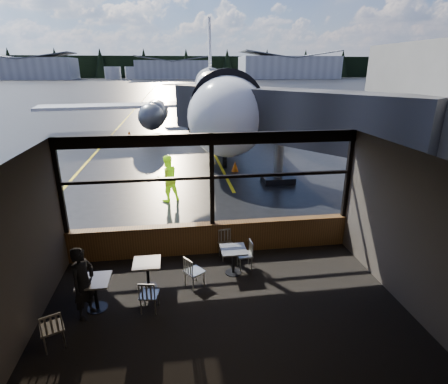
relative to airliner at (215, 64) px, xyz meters
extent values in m
plane|color=black|center=(-2.60, 98.94, -5.41)|extent=(520.00, 520.00, 0.00)
cube|color=black|center=(-2.60, -24.06, -5.40)|extent=(8.00, 6.00, 0.01)
cube|color=#38332D|center=(-2.60, -24.06, -1.91)|extent=(8.00, 6.00, 0.04)
cube|color=#4C443D|center=(-6.60, -24.06, -3.66)|extent=(0.04, 6.00, 3.50)
cube|color=#4C443D|center=(1.40, -24.06, -3.66)|extent=(0.04, 6.00, 3.50)
cube|color=#4C443D|center=(-2.60, -27.06, -3.66)|extent=(8.00, 0.04, 3.50)
cube|color=brown|center=(-2.60, -21.06, -4.96)|extent=(8.00, 0.28, 0.90)
cube|color=black|center=(-2.60, -21.06, -2.06)|extent=(8.00, 0.18, 0.30)
cube|color=black|center=(-6.55, -21.06, -3.21)|extent=(0.12, 0.12, 2.60)
cube|color=black|center=(-2.60, -21.06, -3.21)|extent=(0.12, 0.12, 2.60)
cube|color=black|center=(1.35, -21.06, -3.21)|extent=(0.12, 0.12, 2.60)
cube|color=black|center=(-2.60, -21.06, -3.11)|extent=(8.00, 0.10, 0.08)
imported|color=black|center=(-5.60, -23.45, -4.59)|extent=(0.63, 0.72, 1.65)
imported|color=#BFF219|center=(-3.92, -16.56, -4.47)|extent=(1.13, 1.04, 1.88)
cone|color=#EF3F07|center=(-0.49, -12.70, -5.15)|extent=(0.37, 0.37, 0.52)
cone|color=orange|center=(-7.01, -2.35, -5.14)|extent=(0.40, 0.40, 0.56)
cylinder|color=silver|center=(-32.60, 160.94, -2.41)|extent=(8.00, 8.00, 6.00)
cylinder|color=silver|center=(-22.60, 160.94, -2.41)|extent=(8.00, 8.00, 6.00)
cylinder|color=silver|center=(-12.60, 160.94, -2.41)|extent=(8.00, 8.00, 6.00)
cube|color=black|center=(-2.60, 188.94, 0.59)|extent=(360.00, 3.00, 12.00)
camera|label=1|loc=(-3.56, -30.09, -0.32)|focal=28.00mm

